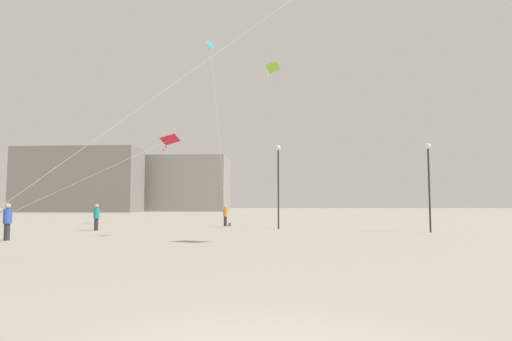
{
  "coord_description": "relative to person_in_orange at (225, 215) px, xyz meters",
  "views": [
    {
      "loc": [
        -0.01,
        -4.99,
        1.88
      ],
      "look_at": [
        0.0,
        22.61,
        4.0
      ],
      "focal_mm": 29.69,
      "sensor_mm": 36.0,
      "label": 1
    }
  ],
  "objects": [
    {
      "name": "person_in_orange",
      "position": [
        0.0,
        0.0,
        0.0
      ],
      "size": [
        0.37,
        0.37,
        1.68
      ],
      "rotation": [
        0.0,
        0.0,
        5.03
      ],
      "color": "#2D2D33",
      "rests_on": "ground_plane"
    },
    {
      "name": "person_in_teal",
      "position": [
        -8.44,
        -5.43,
        0.06
      ],
      "size": [
        0.39,
        0.39,
        1.79
      ],
      "rotation": [
        0.0,
        0.0,
        5.1
      ],
      "color": "#2D2D33",
      "rests_on": "ground_plane"
    },
    {
      "name": "person_in_blue",
      "position": [
        -10.02,
        -13.15,
        0.1
      ],
      "size": [
        0.4,
        0.4,
        1.85
      ],
      "rotation": [
        0.0,
        0.0,
        3.15
      ],
      "color": "#2D2D33",
      "rests_on": "ground_plane"
    },
    {
      "name": "kite_crimson_delta",
      "position": [
        -2.52,
        -11.19,
        4.38
      ],
      "size": [
        8.26,
        2.62,
        4.36
      ],
      "color": "red"
    },
    {
      "name": "kite_lime_delta",
      "position": [
        3.7,
        -2.28,
        11.19
      ],
      "size": [
        4.44,
        2.97,
        11.42
      ],
      "color": "#8CD12D"
    },
    {
      "name": "kite_cyan_delta",
      "position": [
        -1.41,
        1.57,
        14.2
      ],
      "size": [
        1.86,
        2.18,
        14.77
      ],
      "color": "#1EB2C6"
    },
    {
      "name": "building_left_hall",
      "position": [
        -34.5,
        53.2,
        5.74
      ],
      "size": [
        25.96,
        10.04,
        13.32
      ],
      "color": "gray",
      "rests_on": "ground_plane"
    },
    {
      "name": "building_centre_hall",
      "position": [
        -16.5,
        65.2,
        5.42
      ],
      "size": [
        24.95,
        13.43,
        12.67
      ],
      "color": "gray",
      "rests_on": "ground_plane"
    },
    {
      "name": "lamppost_east",
      "position": [
        4.11,
        -3.94,
        3.04
      ],
      "size": [
        0.36,
        0.36,
        6.06
      ],
      "color": "#2D2D30",
      "rests_on": "ground_plane"
    },
    {
      "name": "lamppost_west",
      "position": [
        13.65,
        -7.31,
        2.85
      ],
      "size": [
        0.36,
        0.36,
        5.74
      ],
      "color": "#2D2D30",
      "rests_on": "ground_plane"
    },
    {
      "name": "handbag_beside_flyer",
      "position": [
        0.35,
        0.1,
        -0.8
      ],
      "size": [
        0.23,
        0.35,
        0.24
      ],
      "primitive_type": "cube",
      "rotation": [
        0.0,
        0.0,
        1.88
      ],
      "color": "brown",
      "rests_on": "ground_plane"
    }
  ]
}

